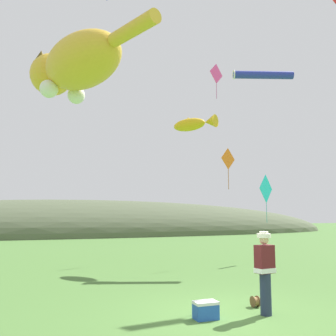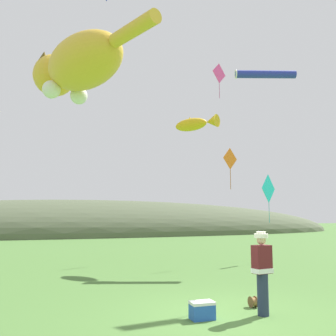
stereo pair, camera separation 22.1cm
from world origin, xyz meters
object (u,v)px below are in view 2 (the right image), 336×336
at_px(kite_spool, 253,302).
at_px(kite_diamond_teal, 268,189).
at_px(kite_fish_windsock, 195,124).
at_px(festival_attendant, 262,270).
at_px(kite_giant_cat, 77,67).
at_px(kite_diamond_orange, 230,159).
at_px(picnic_cooler, 202,310).
at_px(kite_tube_streamer, 265,74).
at_px(kite_diamond_pink, 219,74).

bearing_deg(kite_spool, kite_diamond_teal, 53.74).
xyz_separation_m(kite_fish_windsock, kite_diamond_teal, (3.64, 0.05, -2.78)).
xyz_separation_m(festival_attendant, kite_fish_windsock, (1.65, 7.63, 5.12)).
xyz_separation_m(kite_giant_cat, kite_diamond_orange, (6.69, -2.24, -4.36)).
height_order(picnic_cooler, kite_diamond_orange, kite_diamond_orange).
bearing_deg(festival_attendant, kite_diamond_orange, 66.41).
xyz_separation_m(kite_giant_cat, kite_tube_streamer, (8.40, -2.62, -0.31)).
relative_size(festival_attendant, kite_giant_cat, 0.21).
height_order(kite_tube_streamer, kite_diamond_pink, kite_diamond_pink).
bearing_deg(kite_fish_windsock, kite_diamond_teal, 0.72).
relative_size(kite_giant_cat, kite_diamond_pink, 4.17).
distance_m(picnic_cooler, kite_fish_windsock, 9.98).
distance_m(kite_giant_cat, kite_fish_windsock, 6.21).
xyz_separation_m(picnic_cooler, kite_tube_streamer, (6.44, 7.21, 8.47)).
bearing_deg(kite_giant_cat, kite_spool, -69.50).
height_order(kite_spool, picnic_cooler, picnic_cooler).
bearing_deg(kite_diamond_pink, kite_diamond_orange, -110.35).
distance_m(kite_spool, picnic_cooler, 1.61).
bearing_deg(kite_tube_streamer, kite_giant_cat, 162.70).
xyz_separation_m(kite_spool, kite_fish_windsock, (1.49, 6.94, 5.94)).
distance_m(festival_attendant, kite_spool, 1.09).
height_order(kite_fish_windsock, kite_diamond_teal, kite_fish_windsock).
distance_m(festival_attendant, kite_tube_streamer, 11.80).
bearing_deg(kite_diamond_pink, picnic_cooler, -118.38).
height_order(kite_spool, kite_fish_windsock, kite_fish_windsock).
bearing_deg(kite_giant_cat, festival_attendant, -71.63).
xyz_separation_m(kite_tube_streamer, kite_diamond_orange, (-1.71, 0.37, -4.05)).
bearing_deg(kite_diamond_teal, festival_attendant, -124.58).
bearing_deg(kite_tube_streamer, picnic_cooler, -131.77).
distance_m(picnic_cooler, kite_diamond_pink, 16.29).
bearing_deg(kite_diamond_teal, kite_fish_windsock, -179.28).
relative_size(kite_fish_windsock, kite_diamond_orange, 1.09).
bearing_deg(kite_spool, festival_attendant, -103.34).
xyz_separation_m(kite_diamond_teal, kite_diamond_pink, (-0.52, 3.81, 6.87)).
bearing_deg(picnic_cooler, kite_fish_windsock, 68.10).
height_order(kite_diamond_teal, kite_diamond_orange, kite_diamond_orange).
distance_m(festival_attendant, kite_diamond_orange, 9.19).
height_order(kite_giant_cat, kite_tube_streamer, kite_giant_cat).
distance_m(kite_tube_streamer, kite_diamond_pink, 4.40).
distance_m(kite_giant_cat, kite_tube_streamer, 8.80).
height_order(festival_attendant, picnic_cooler, festival_attendant).
relative_size(kite_giant_cat, kite_diamond_orange, 4.61).
distance_m(kite_tube_streamer, kite_diamond_orange, 4.41).
distance_m(picnic_cooler, kite_giant_cat, 13.32).
relative_size(kite_spool, kite_diamond_orange, 0.14).
height_order(festival_attendant, kite_diamond_orange, kite_diamond_orange).
bearing_deg(festival_attendant, picnic_cooler, 173.53).
relative_size(picnic_cooler, kite_tube_streamer, 0.17).
bearing_deg(kite_spool, picnic_cooler, -160.70).
height_order(kite_fish_windsock, kite_diamond_orange, kite_fish_windsock).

